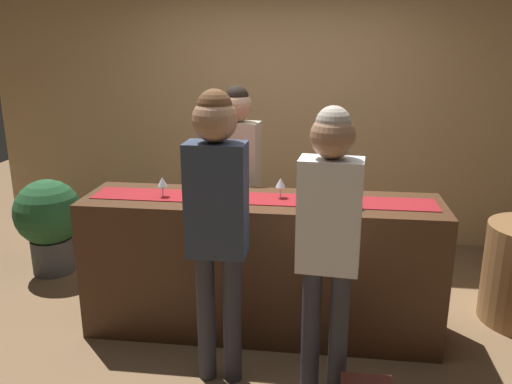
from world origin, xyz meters
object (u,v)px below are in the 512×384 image
object	(u,v)px
wine_bottle_amber	(347,188)
wine_glass_mid_counter	(281,183)
bartender	(238,169)
potted_plant_tall	(49,220)
customer_sipping	(329,225)
customer_browsing	(217,208)
wine_glass_near_customer	(162,182)
wine_bottle_green	(324,184)

from	to	relation	value
wine_bottle_amber	wine_glass_mid_counter	world-z (taller)	wine_bottle_amber
wine_glass_mid_counter	bartender	xyz separation A→B (m)	(-0.38, 0.54, -0.04)
wine_glass_mid_counter	potted_plant_tall	size ratio (longest dim) A/B	0.17
customer_sipping	customer_browsing	bearing A→B (deg)	-178.99
wine_glass_near_customer	potted_plant_tall	xyz separation A→B (m)	(-1.30, 0.76, -0.59)
bartender	wine_bottle_green	bearing A→B (deg)	148.62
wine_bottle_green	wine_bottle_amber	size ratio (longest dim) A/B	1.00
wine_bottle_amber	bartender	bearing A→B (deg)	142.18
wine_glass_mid_counter	bartender	world-z (taller)	bartender
wine_glass_mid_counter	customer_browsing	distance (m)	0.72
wine_bottle_green	wine_glass_near_customer	size ratio (longest dim) A/B	2.10
wine_glass_near_customer	potted_plant_tall	world-z (taller)	wine_glass_near_customer
wine_bottle_amber	wine_glass_mid_counter	bearing A→B (deg)	167.43
wine_glass_near_customer	bartender	size ratio (longest dim) A/B	0.09
wine_glass_near_customer	customer_sipping	world-z (taller)	customer_sipping
wine_glass_mid_counter	bartender	size ratio (longest dim) A/B	0.09
customer_sipping	wine_glass_mid_counter	bearing A→B (deg)	120.25
wine_glass_mid_counter	wine_bottle_amber	bearing A→B (deg)	-12.57
wine_glass_near_customer	wine_glass_mid_counter	bearing A→B (deg)	5.47
wine_glass_near_customer	customer_sipping	distance (m)	1.29
customer_browsing	potted_plant_tall	size ratio (longest dim) A/B	2.08
wine_glass_mid_counter	customer_browsing	bearing A→B (deg)	-115.14
wine_bottle_amber	customer_browsing	world-z (taller)	customer_browsing
wine_bottle_amber	potted_plant_tall	world-z (taller)	wine_bottle_amber
wine_glass_near_customer	bartender	xyz separation A→B (m)	(0.42, 0.62, -0.04)
potted_plant_tall	wine_bottle_green	bearing A→B (deg)	-16.18
wine_glass_mid_counter	wine_bottle_green	bearing A→B (deg)	-2.14
wine_glass_near_customer	bartender	world-z (taller)	bartender
wine_bottle_green	bartender	world-z (taller)	bartender
bartender	potted_plant_tall	world-z (taller)	bartender
wine_bottle_amber	wine_glass_near_customer	size ratio (longest dim) A/B	2.10
wine_bottle_green	bartender	bearing A→B (deg)	140.75
wine_bottle_amber	wine_bottle_green	bearing A→B (deg)	149.47
wine_bottle_amber	customer_sipping	bearing A→B (deg)	-100.86
bartender	customer_sipping	distance (m)	1.43
wine_bottle_amber	customer_browsing	xyz separation A→B (m)	(-0.75, -0.56, 0.02)
customer_sipping	potted_plant_tall	world-z (taller)	customer_sipping
wine_bottle_green	bartender	xyz separation A→B (m)	(-0.68, 0.55, -0.05)
bartender	customer_sipping	world-z (taller)	customer_sipping
wine_bottle_amber	potted_plant_tall	size ratio (longest dim) A/B	0.35
customer_sipping	potted_plant_tall	size ratio (longest dim) A/B	1.99
wine_bottle_amber	customer_sipping	xyz separation A→B (m)	(-0.12, -0.61, -0.04)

